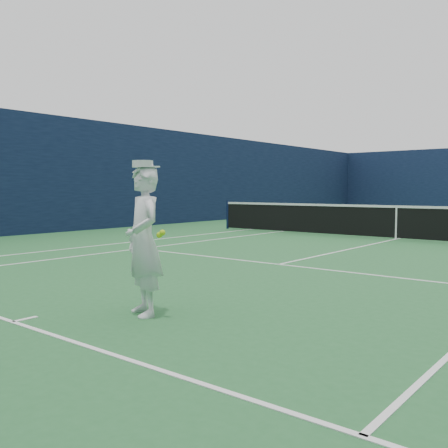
# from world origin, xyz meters

# --- Properties ---
(ground) EXTENTS (80.00, 80.00, 0.00)m
(ground) POSITION_xyz_m (0.00, 0.00, 0.00)
(ground) COLOR #266331
(ground) RESTS_ON ground
(court_markings) EXTENTS (11.03, 23.83, 0.01)m
(court_markings) POSITION_xyz_m (0.00, 0.00, 0.00)
(court_markings) COLOR white
(court_markings) RESTS_ON ground
(windscreen_fence) EXTENTS (20.12, 36.12, 4.00)m
(windscreen_fence) POSITION_xyz_m (0.00, 0.00, 2.00)
(windscreen_fence) COLOR #0F1A37
(windscreen_fence) RESTS_ON ground
(tennis_net) EXTENTS (12.88, 0.09, 1.07)m
(tennis_net) POSITION_xyz_m (0.00, 0.00, 0.55)
(tennis_net) COLOR #141E4C
(tennis_net) RESTS_ON ground
(tennis_player) EXTENTS (0.75, 0.72, 1.82)m
(tennis_player) POSITION_xyz_m (0.90, -10.73, 0.89)
(tennis_player) COLOR white
(tennis_player) RESTS_ON ground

